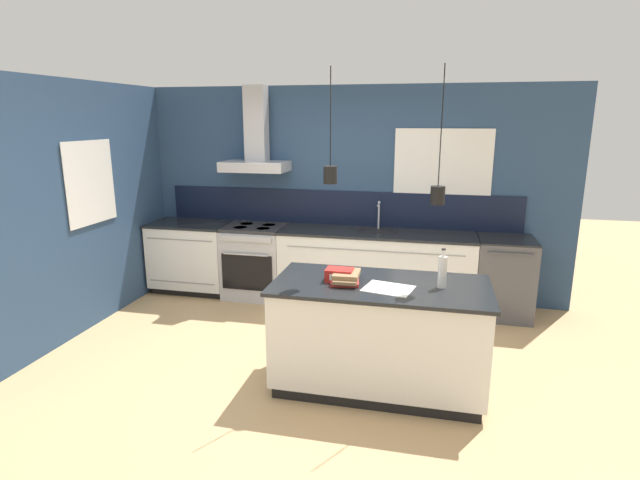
{
  "coord_description": "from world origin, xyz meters",
  "views": [
    {
      "loc": [
        1.15,
        -4.04,
        2.22
      ],
      "look_at": [
        0.1,
        0.6,
        1.05
      ],
      "focal_mm": 28.0,
      "sensor_mm": 36.0,
      "label": 1
    }
  ],
  "objects": [
    {
      "name": "ground_plane",
      "position": [
        0.0,
        0.0,
        0.0
      ],
      "size": [
        16.0,
        16.0,
        0.0
      ],
      "primitive_type": "plane",
      "color": "tan",
      "rests_on": "ground"
    },
    {
      "name": "wall_back",
      "position": [
        -0.06,
        2.0,
        1.35
      ],
      "size": [
        5.6,
        2.28,
        2.6
      ],
      "color": "navy",
      "rests_on": "ground_plane"
    },
    {
      "name": "wall_left",
      "position": [
        -2.43,
        0.7,
        1.3
      ],
      "size": [
        0.08,
        3.8,
        2.6
      ],
      "color": "navy",
      "rests_on": "ground_plane"
    },
    {
      "name": "counter_run_left",
      "position": [
        -1.86,
        1.69,
        0.46
      ],
      "size": [
        1.02,
        0.64,
        0.91
      ],
      "color": "black",
      "rests_on": "ground_plane"
    },
    {
      "name": "counter_run_sink",
      "position": [
        0.53,
        1.69,
        0.46
      ],
      "size": [
        2.31,
        0.64,
        1.25
      ],
      "color": "black",
      "rests_on": "ground_plane"
    },
    {
      "name": "oven_range",
      "position": [
        -0.99,
        1.69,
        0.46
      ],
      "size": [
        0.74,
        0.66,
        0.91
      ],
      "color": "#B5B5BA",
      "rests_on": "ground_plane"
    },
    {
      "name": "dishwasher",
      "position": [
        1.99,
        1.69,
        0.46
      ],
      "size": [
        0.62,
        0.65,
        0.91
      ],
      "color": "#4C4C51",
      "rests_on": "ground_plane"
    },
    {
      "name": "kitchen_island",
      "position": [
        0.78,
        -0.19,
        0.46
      ],
      "size": [
        1.75,
        0.87,
        0.91
      ],
      "color": "black",
      "rests_on": "ground_plane"
    },
    {
      "name": "bottle_on_island",
      "position": [
        1.26,
        -0.17,
        1.04
      ],
      "size": [
        0.07,
        0.07,
        0.32
      ],
      "color": "silver",
      "rests_on": "kitchen_island"
    },
    {
      "name": "book_stack",
      "position": [
        0.5,
        -0.22,
        0.95
      ],
      "size": [
        0.26,
        0.34,
        0.09
      ],
      "color": "#B2332D",
      "rests_on": "kitchen_island"
    },
    {
      "name": "red_supply_box",
      "position": [
        0.44,
        -0.19,
        0.96
      ],
      "size": [
        0.22,
        0.16,
        0.1
      ],
      "color": "red",
      "rests_on": "kitchen_island"
    },
    {
      "name": "paper_pile",
      "position": [
        0.85,
        -0.3,
        0.91
      ],
      "size": [
        0.43,
        0.37,
        0.01
      ],
      "color": "silver",
      "rests_on": "kitchen_island"
    }
  ]
}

